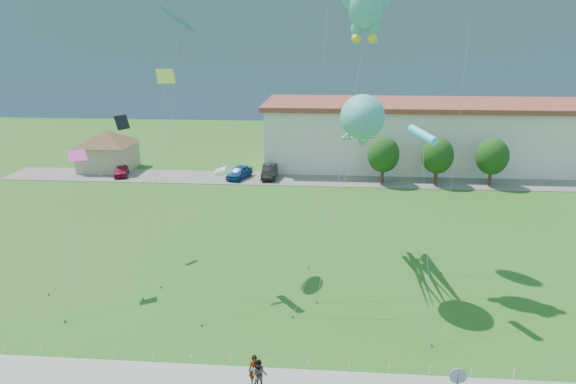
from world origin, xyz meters
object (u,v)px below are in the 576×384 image
Objects in this scene: stop_sign at (458,380)px; teddy_bear_kite at (366,1)px; pedestrian_right at (259,375)px; octopus_kite at (361,126)px; parked_car_blue at (239,172)px; parked_car_black at (270,171)px; warehouse at (501,134)px; parked_car_red at (121,171)px; pedestrian_left at (255,371)px; pavilion at (107,146)px.

stop_sign is 23.19m from teddy_bear_kite.
octopus_kite reaches higher than pedestrian_right.
parked_car_black reaches higher than parked_car_blue.
teddy_bear_kite is at bearing 86.15° from octopus_kite.
parked_car_red is at bearing -168.86° from warehouse.
stop_sign is at bearing -74.93° from octopus_kite.
teddy_bear_kite is (-20.06, -32.20, 14.15)m from warehouse.
warehouse is at bearing -5.25° from parked_car_red.
parked_car_black is (3.54, 0.47, 0.04)m from parked_car_blue.
pedestrian_left is at bearing -118.52° from warehouse.
parked_car_blue is at bearing -16.32° from parked_car_red.
pedestrian_left is (-8.99, 1.29, -0.97)m from stop_sign.
pedestrian_left is 0.42× the size of parked_car_red.
warehouse is at bearing 6.84° from pavilion.
pedestrian_right reaches higher than parked_car_blue.
warehouse is at bearing 71.10° from stop_sign.
pavilion is 42.61m from teddy_bear_kite.
stop_sign is 0.65× the size of parked_car_red.
warehouse is at bearing 34.15° from parked_car_blue.
pavilion is 5.98× the size of pedestrian_right.
parked_car_red is at bearing 139.70° from teddy_bear_kite.
octopus_kite is (-20.21, -34.44, 6.43)m from warehouse.
pedestrian_right is 0.12× the size of octopus_kite.
teddy_bear_kite is at bearing -56.69° from parked_car_red.
teddy_bear_kite is at bearing -121.92° from warehouse.
pavilion is at bearing 171.30° from parked_car_black.
teddy_bear_kite reaches higher than warehouse.
pedestrian_right is 0.40× the size of parked_car_red.
teddy_bear_kite reaches higher than pedestrian_left.
octopus_kite is (5.28, 12.47, 9.66)m from pedestrian_left.
pedestrian_left reaches higher than parked_car_red.
teddy_bear_kite is at bearing 71.98° from pedestrian_right.
stop_sign is at bearing -49.10° from parked_car_blue.
warehouse is at bearing 59.60° from octopus_kite.
pedestrian_left is 38.30m from parked_car_black.
warehouse is 12.88× the size of parked_car_black.
parked_car_black is (-12.64, 39.42, -1.03)m from stop_sign.
pavilion is 5.75× the size of pedestrian_left.
warehouse is 38.12× the size of pedestrian_left.
pavilion is 21.16m from parked_car_black.
pavilion is 2.11× the size of parked_car_blue.
teddy_bear_kite reaches higher than pavilion.
stop_sign is at bearing -73.31° from parked_car_black.
parked_car_blue is at bearing -173.54° from parked_car_black.
pedestrian_right is (0.26, -0.25, -0.03)m from pedestrian_left.
octopus_kite is at bearing -43.67° from pavilion.
pedestrian_left is 0.37× the size of parked_car_blue.
parked_car_blue is 3.57m from parked_car_black.
parked_car_blue is (-7.45, 37.91, -0.07)m from pedestrian_right.
pedestrian_left reaches higher than parked_car_blue.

